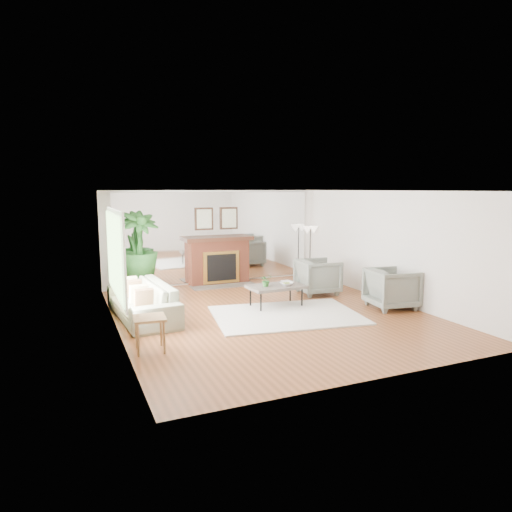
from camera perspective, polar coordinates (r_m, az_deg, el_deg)
name	(u,v)px	position (r m, az deg, el deg)	size (l,w,h in m)	color
ground	(270,314)	(9.42, 1.79, -7.25)	(7.00, 7.00, 0.00)	brown
wall_left	(116,263)	(8.36, -17.10, -0.84)	(0.02, 7.00, 2.50)	silver
wall_right	(390,246)	(10.76, 16.42, 1.17)	(0.02, 7.00, 2.50)	silver
wall_back	(216,237)	(12.39, -5.01, 2.39)	(6.00, 0.02, 2.50)	silver
mirror_panel	(216,237)	(12.37, -4.98, 2.39)	(5.40, 0.04, 2.40)	silver
window_panel	(115,254)	(8.74, -17.22, 0.20)	(0.04, 2.40, 1.50)	#B2E09E
fireplace	(219,260)	(12.24, -4.64, -0.46)	(1.85, 0.83, 2.05)	brown
area_rug	(286,315)	(9.29, 3.82, -7.38)	(2.88, 2.06, 0.03)	white
coffee_table	(276,287)	(9.85, 2.55, -3.91)	(1.23, 0.76, 0.48)	brown
sofa	(142,301)	(9.32, -14.04, -5.44)	(2.40, 0.94, 0.70)	gray
armchair_back	(318,277)	(11.20, 7.74, -2.56)	(0.91, 0.94, 0.85)	slate
armchair_front	(392,288)	(10.20, 16.64, -3.89)	(0.92, 0.95, 0.86)	slate
side_table	(150,322)	(7.40, -13.16, -8.09)	(0.52, 0.52, 0.56)	olive
potted_ficus	(139,249)	(11.54, -14.43, 0.83)	(1.18, 1.18, 2.01)	black
floor_lamp	(310,234)	(13.13, 6.81, 2.76)	(0.48, 0.27, 1.48)	black
tabletop_plant	(266,280)	(9.71, 1.27, -3.04)	(0.24, 0.21, 0.27)	#2E6725
fruit_bowl	(286,284)	(9.84, 3.82, -3.50)	(0.27, 0.27, 0.07)	olive
book	(283,282)	(10.15, 3.45, -3.26)	(0.20, 0.27, 0.02)	olive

